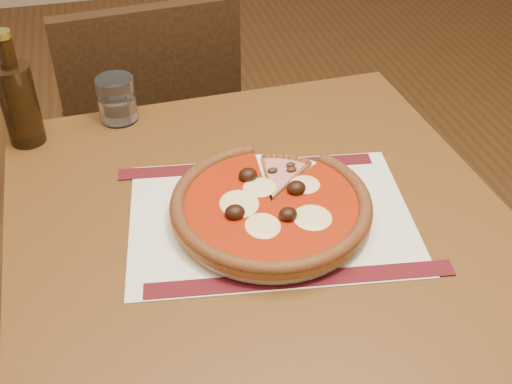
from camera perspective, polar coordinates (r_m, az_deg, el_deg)
table at (r=1.11m, az=0.26°, el=-5.95°), size 0.83×0.83×0.75m
chair_far at (r=1.71m, az=-9.29°, el=5.23°), size 0.46×0.46×0.89m
placemat at (r=1.04m, az=1.32°, el=-2.27°), size 0.49×0.38×0.00m
plate at (r=1.03m, az=1.33°, el=-1.85°), size 0.30×0.30×0.02m
pizza at (r=1.02m, az=1.35°, el=-1.00°), size 0.32×0.32×0.04m
ham_slice at (r=1.09m, az=2.95°, el=1.61°), size 0.09×0.13×0.02m
water_glass at (r=1.29m, az=-12.27°, el=8.05°), size 0.09×0.09×0.09m
bottle at (r=1.25m, az=-20.33°, el=7.61°), size 0.07×0.07×0.22m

